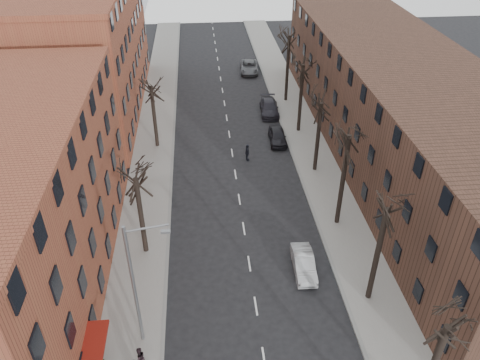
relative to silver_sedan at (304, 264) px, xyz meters
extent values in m
cube|color=gray|center=(-11.78, 20.04, -0.59)|extent=(4.00, 90.00, 0.15)
cube|color=gray|center=(4.22, 20.04, -0.59)|extent=(4.00, 90.00, 0.15)
cube|color=brown|center=(-19.78, 29.04, 6.34)|extent=(12.00, 28.00, 14.00)
cube|color=#472C21|center=(12.22, 15.04, 4.34)|extent=(12.00, 50.00, 10.00)
cylinder|color=slate|center=(-10.98, -4.96, 3.84)|extent=(0.20, 0.20, 9.00)
cylinder|color=slate|center=(-9.88, -4.96, 8.14)|extent=(2.39, 0.12, 0.46)
cube|color=slate|center=(-8.88, -4.96, 7.84)|extent=(0.50, 0.22, 0.14)
imported|color=#A2A5A9|center=(0.00, 0.00, 0.00)|extent=(1.55, 4.07, 1.33)
imported|color=black|center=(1.14, 18.83, 0.05)|extent=(1.85, 4.27, 1.44)
imported|color=black|center=(1.27, 25.77, 0.07)|extent=(2.33, 5.15, 1.47)
imported|color=#505257|center=(0.39, 39.20, 0.06)|extent=(2.86, 5.40, 1.45)
imported|color=black|center=(-10.95, -6.89, 0.25)|extent=(0.94, 0.88, 1.53)
imported|color=black|center=(-2.41, 15.44, 0.22)|extent=(0.53, 1.07, 1.77)
camera|label=1|loc=(-6.77, -23.77, 23.51)|focal=35.00mm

